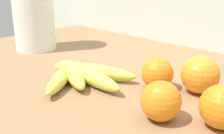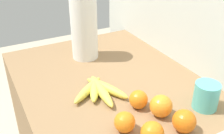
{
  "view_description": "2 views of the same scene",
  "coord_description": "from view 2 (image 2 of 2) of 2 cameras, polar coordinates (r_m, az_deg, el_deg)",
  "views": [
    {
      "loc": [
        0.23,
        -0.44,
        1.13
      ],
      "look_at": [
        -0.16,
        -0.04,
        0.94
      ],
      "focal_mm": 45.43,
      "sensor_mm": 36.0,
      "label": 1
    },
    {
      "loc": [
        0.55,
        -0.43,
        1.48
      ],
      "look_at": [
        -0.23,
        -0.02,
        1.0
      ],
      "focal_mm": 43.2,
      "sensor_mm": 36.0,
      "label": 2
    }
  ],
  "objects": [
    {
      "name": "orange_back_left",
      "position": [
        0.87,
        15.02,
        -11.0
      ],
      "size": [
        0.07,
        0.07,
        0.07
      ],
      "primitive_type": "sphere",
      "color": "orange",
      "rests_on": "counter"
    },
    {
      "name": "orange_back_right",
      "position": [
        0.84,
        2.74,
        -11.62
      ],
      "size": [
        0.07,
        0.07,
        0.07
      ],
      "primitive_type": "sphere",
      "color": "orange",
      "rests_on": "counter"
    },
    {
      "name": "orange_right",
      "position": [
        0.81,
        8.52,
        -13.6
      ],
      "size": [
        0.07,
        0.07,
        0.07
      ],
      "primitive_type": "sphere",
      "color": "orange",
      "rests_on": "counter"
    },
    {
      "name": "paper_towel_roll",
      "position": [
        1.24,
        -5.93,
        8.29
      ],
      "size": [
        0.12,
        0.12,
        0.32
      ],
      "color": "white",
      "rests_on": "counter"
    },
    {
      "name": "orange_far_right",
      "position": [
        0.91,
        10.34,
        -8.11
      ],
      "size": [
        0.08,
        0.08,
        0.08
      ],
      "primitive_type": "sphere",
      "color": "orange",
      "rests_on": "counter"
    },
    {
      "name": "banana_bunch",
      "position": [
        1.02,
        -2.9,
        -4.76
      ],
      "size": [
        0.22,
        0.21,
        0.04
      ],
      "color": "#DACA4C",
      "rests_on": "counter"
    },
    {
      "name": "mug",
      "position": [
        0.98,
        19.3,
        -5.79
      ],
      "size": [
        0.09,
        0.09,
        0.1
      ],
      "primitive_type": "cylinder",
      "color": "#56BFB9",
      "rests_on": "counter"
    },
    {
      "name": "orange_center",
      "position": [
        0.94,
        5.62,
        -6.83
      ],
      "size": [
        0.07,
        0.07,
        0.07
      ],
      "primitive_type": "sphere",
      "color": "orange",
      "rests_on": "counter"
    }
  ]
}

